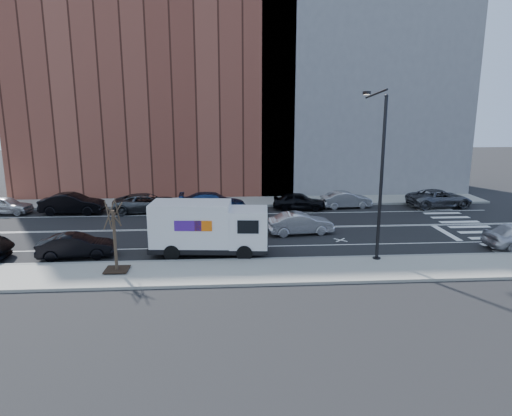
{
  "coord_description": "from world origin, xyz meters",
  "views": [
    {
      "loc": [
        -1.34,
        -31.04,
        8.51
      ],
      "look_at": [
        0.78,
        0.25,
        1.4
      ],
      "focal_mm": 32.0,
      "sensor_mm": 36.0,
      "label": 1
    }
  ],
  "objects": [
    {
      "name": "far_parked_a",
      "position": [
        -18.9,
        5.67,
        0.71
      ],
      "size": [
        4.3,
        2.1,
        1.41
      ],
      "primitive_type": "imported",
      "rotation": [
        0.0,
        0.0,
        1.46
      ],
      "color": "#B3B3B8",
      "rests_on": "ground"
    },
    {
      "name": "sidewalk_far",
      "position": [
        0.0,
        8.8,
        0.07
      ],
      "size": [
        44.0,
        3.6,
        0.15
      ],
      "primitive_type": "cube",
      "color": "gray",
      "rests_on": "ground"
    },
    {
      "name": "far_parked_g",
      "position": [
        16.8,
        5.79,
        0.75
      ],
      "size": [
        5.6,
        2.97,
        1.5
      ],
      "primitive_type": "imported",
      "rotation": [
        0.0,
        0.0,
        1.66
      ],
      "color": "#4E5056",
      "rests_on": "ground"
    },
    {
      "name": "ground",
      "position": [
        0.0,
        0.0,
        0.0
      ],
      "size": [
        120.0,
        120.0,
        0.0
      ],
      "primitive_type": "plane",
      "color": "black",
      "rests_on": "ground"
    },
    {
      "name": "driving_sedan",
      "position": [
        3.63,
        -1.66,
        0.73
      ],
      "size": [
        4.57,
        2.09,
        1.45
      ],
      "primitive_type": "imported",
      "rotation": [
        0.0,
        0.0,
        1.7
      ],
      "color": "#B2B1B7",
      "rests_on": "ground"
    },
    {
      "name": "streetlight",
      "position": [
        7.0,
        -6.91,
        5.08
      ],
      "size": [
        0.44,
        4.02,
        9.34
      ],
      "color": "black",
      "rests_on": "ground"
    },
    {
      "name": "curb_far",
      "position": [
        0.0,
        7.0,
        0.08
      ],
      "size": [
        44.0,
        0.25,
        0.17
      ],
      "primitive_type": "cube",
      "color": "gray",
      "rests_on": "ground"
    },
    {
      "name": "far_parked_f",
      "position": [
        8.8,
        6.0,
        0.69
      ],
      "size": [
        4.35,
        1.92,
        1.39
      ],
      "primitive_type": "imported",
      "rotation": [
        0.0,
        0.0,
        1.68
      ],
      "color": "#A0A1A5",
      "rests_on": "ground"
    },
    {
      "name": "bldg_brick",
      "position": [
        -8.0,
        15.6,
        11.0
      ],
      "size": [
        26.0,
        10.0,
        22.0
      ],
      "primitive_type": "cube",
      "color": "brown",
      "rests_on": "ground"
    },
    {
      "name": "curb_near",
      "position": [
        0.0,
        -7.0,
        0.08
      ],
      "size": [
        44.0,
        0.25,
        0.17
      ],
      "primitive_type": "cube",
      "color": "gray",
      "rests_on": "ground"
    },
    {
      "name": "far_parked_b",
      "position": [
        -13.55,
        5.36,
        0.82
      ],
      "size": [
        5.04,
        1.94,
        1.64
      ],
      "primitive_type": "imported",
      "rotation": [
        0.0,
        0.0,
        1.53
      ],
      "color": "black",
      "rests_on": "ground"
    },
    {
      "name": "sidewalk_near",
      "position": [
        0.0,
        -8.8,
        0.07
      ],
      "size": [
        44.0,
        3.6,
        0.15
      ],
      "primitive_type": "cube",
      "color": "gray",
      "rests_on": "ground"
    },
    {
      "name": "bldg_concrete",
      "position": [
        12.0,
        15.6,
        13.0
      ],
      "size": [
        20.0,
        10.0,
        26.0
      ],
      "primitive_type": "cube",
      "color": "slate",
      "rests_on": "ground"
    },
    {
      "name": "fedex_van",
      "position": [
        -2.37,
        -5.6,
        1.62
      ],
      "size": [
        6.94,
        2.87,
        3.09
      ],
      "rotation": [
        0.0,
        0.0,
        -0.08
      ],
      "color": "black",
      "rests_on": "ground"
    },
    {
      "name": "street_tree",
      "position": [
        -7.0,
        -8.4,
        1.45
      ],
      "size": [
        1.2,
        1.2,
        3.75
      ],
      "color": "black",
      "rests_on": "ground"
    },
    {
      "name": "road_markings",
      "position": [
        0.0,
        0.0,
        0.0
      ],
      "size": [
        40.0,
        8.6,
        0.01
      ],
      "primitive_type": null,
      "color": "white",
      "rests_on": "ground"
    },
    {
      "name": "far_parked_d",
      "position": [
        -2.4,
        5.4,
        0.78
      ],
      "size": [
        5.47,
        2.43,
        1.56
      ],
      "primitive_type": "imported",
      "rotation": [
        0.0,
        0.0,
        1.62
      ],
      "color": "navy",
      "rests_on": "ground"
    },
    {
      "name": "crosswalk",
      "position": [
        16.0,
        0.0,
        0.0
      ],
      "size": [
        3.0,
        14.0,
        0.01
      ],
      "primitive_type": null,
      "color": "white",
      "rests_on": "ground"
    },
    {
      "name": "near_parked_rear_a",
      "position": [
        -9.85,
        -5.65,
        0.69
      ],
      "size": [
        4.31,
        1.88,
        1.38
      ],
      "primitive_type": "imported",
      "rotation": [
        0.0,
        0.0,
        1.67
      ],
      "color": "black",
      "rests_on": "ground"
    },
    {
      "name": "far_parked_c",
      "position": [
        -7.7,
        5.57,
        0.75
      ],
      "size": [
        5.6,
        2.95,
        1.5
      ],
      "primitive_type": "imported",
      "rotation": [
        0.0,
        0.0,
        1.66
      ],
      "color": "#46484D",
      "rests_on": "ground"
    },
    {
      "name": "far_parked_e",
      "position": [
        4.7,
        5.58,
        0.73
      ],
      "size": [
        4.45,
        2.26,
        1.45
      ],
      "primitive_type": "imported",
      "rotation": [
        0.0,
        0.0,
        1.44
      ],
      "color": "black",
      "rests_on": "ground"
    }
  ]
}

